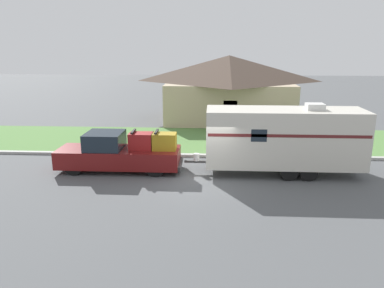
{
  "coord_description": "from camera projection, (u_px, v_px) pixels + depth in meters",
  "views": [
    {
      "loc": [
        0.26,
        -16.11,
        6.05
      ],
      "look_at": [
        -0.73,
        1.22,
        1.4
      ],
      "focal_mm": 35.0,
      "sensor_mm": 36.0,
      "label": 1
    }
  ],
  "objects": [
    {
      "name": "ground_plane",
      "position": [
        206.0,
        181.0,
        17.12
      ],
      "size": [
        120.0,
        120.0,
        0.0
      ],
      "primitive_type": "plane",
      "color": "#515456"
    },
    {
      "name": "curb_strip",
      "position": [
        208.0,
        156.0,
        20.71
      ],
      "size": [
        80.0,
        0.3,
        0.14
      ],
      "color": "#ADADA8",
      "rests_on": "ground_plane"
    },
    {
      "name": "lawn_strip",
      "position": [
        209.0,
        140.0,
        24.25
      ],
      "size": [
        80.0,
        7.0,
        0.03
      ],
      "color": "#568442",
      "rests_on": "ground_plane"
    },
    {
      "name": "house_across_street",
      "position": [
        229.0,
        86.0,
        30.61
      ],
      "size": [
        10.64,
        8.53,
        5.17
      ],
      "color": "tan",
      "rests_on": "ground_plane"
    },
    {
      "name": "pickup_truck",
      "position": [
        120.0,
        153.0,
        18.29
      ],
      "size": [
        6.05,
        1.91,
        2.03
      ],
      "color": "black",
      "rests_on": "ground_plane"
    },
    {
      "name": "travel_trailer",
      "position": [
        284.0,
        138.0,
        17.63
      ],
      "size": [
        8.39,
        2.24,
        3.41
      ],
      "color": "black",
      "rests_on": "ground_plane"
    },
    {
      "name": "mailbox",
      "position": [
        256.0,
        138.0,
        20.94
      ],
      "size": [
        0.48,
        0.2,
        1.23
      ],
      "color": "brown",
      "rests_on": "ground_plane"
    }
  ]
}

